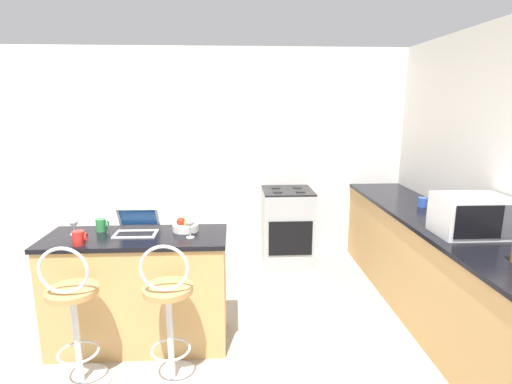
{
  "coord_description": "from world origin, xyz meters",
  "views": [
    {
      "loc": [
        0.22,
        -2.28,
        1.93
      ],
      "look_at": [
        0.44,
        1.81,
        1.02
      ],
      "focal_mm": 28.0,
      "sensor_mm": 36.0,
      "label": 1
    }
  ],
  "objects_px": {
    "stove_range": "(287,227)",
    "wine_glass_tall": "(190,222)",
    "laptop": "(137,227)",
    "mug_blue": "(423,202)",
    "bar_stool_near": "(74,320)",
    "wine_glass_short": "(74,222)",
    "microwave": "(470,215)",
    "mug_red": "(79,238)",
    "fruit_bowl": "(185,226)",
    "bar_stool_far": "(169,317)",
    "mug_green": "(101,225)"
  },
  "relations": [
    {
      "from": "bar_stool_near",
      "to": "stove_range",
      "type": "xyz_separation_m",
      "value": [
        1.73,
        2.14,
        -0.04
      ]
    },
    {
      "from": "bar_stool_near",
      "to": "fruit_bowl",
      "type": "height_order",
      "value": "bar_stool_near"
    },
    {
      "from": "wine_glass_short",
      "to": "fruit_bowl",
      "type": "height_order",
      "value": "wine_glass_short"
    },
    {
      "from": "bar_stool_far",
      "to": "bar_stool_near",
      "type": "bearing_deg",
      "value": 180.0
    },
    {
      "from": "bar_stool_near",
      "to": "mug_green",
      "type": "xyz_separation_m",
      "value": [
        0.02,
        0.64,
        0.47
      ]
    },
    {
      "from": "laptop",
      "to": "wine_glass_tall",
      "type": "relative_size",
      "value": 1.96
    },
    {
      "from": "bar_stool_near",
      "to": "wine_glass_short",
      "type": "height_order",
      "value": "wine_glass_short"
    },
    {
      "from": "wine_glass_tall",
      "to": "mug_green",
      "type": "relative_size",
      "value": 1.63
    },
    {
      "from": "microwave",
      "to": "wine_glass_short",
      "type": "bearing_deg",
      "value": 176.76
    },
    {
      "from": "fruit_bowl",
      "to": "mug_blue",
      "type": "bearing_deg",
      "value": 15.93
    },
    {
      "from": "wine_glass_short",
      "to": "fruit_bowl",
      "type": "distance_m",
      "value": 0.86
    },
    {
      "from": "mug_blue",
      "to": "mug_red",
      "type": "xyz_separation_m",
      "value": [
        -3.01,
        -0.95,
        0.01
      ]
    },
    {
      "from": "bar_stool_near",
      "to": "stove_range",
      "type": "height_order",
      "value": "bar_stool_near"
    },
    {
      "from": "microwave",
      "to": "mug_red",
      "type": "xyz_separation_m",
      "value": [
        -2.97,
        -0.07,
        -0.11
      ]
    },
    {
      "from": "microwave",
      "to": "fruit_bowl",
      "type": "relative_size",
      "value": 2.46
    },
    {
      "from": "microwave",
      "to": "mug_green",
      "type": "relative_size",
      "value": 5.03
    },
    {
      "from": "laptop",
      "to": "wine_glass_tall",
      "type": "bearing_deg",
      "value": -18.54
    },
    {
      "from": "stove_range",
      "to": "mug_blue",
      "type": "height_order",
      "value": "mug_blue"
    },
    {
      "from": "bar_stool_near",
      "to": "mug_blue",
      "type": "relative_size",
      "value": 10.17
    },
    {
      "from": "laptop",
      "to": "wine_glass_short",
      "type": "relative_size",
      "value": 2.33
    },
    {
      "from": "stove_range",
      "to": "wine_glass_short",
      "type": "distance_m",
      "value": 2.53
    },
    {
      "from": "microwave",
      "to": "bar_stool_far",
      "type": "bearing_deg",
      "value": -170.34
    },
    {
      "from": "bar_stool_near",
      "to": "mug_red",
      "type": "xyz_separation_m",
      "value": [
        -0.04,
        0.32,
        0.47
      ]
    },
    {
      "from": "laptop",
      "to": "stove_range",
      "type": "relative_size",
      "value": 0.35
    },
    {
      "from": "bar_stool_far",
      "to": "fruit_bowl",
      "type": "relative_size",
      "value": 5.03
    },
    {
      "from": "mug_blue",
      "to": "wine_glass_short",
      "type": "height_order",
      "value": "wine_glass_short"
    },
    {
      "from": "laptop",
      "to": "microwave",
      "type": "xyz_separation_m",
      "value": [
        2.62,
        -0.2,
        0.11
      ]
    },
    {
      "from": "bar_stool_near",
      "to": "laptop",
      "type": "height_order",
      "value": "laptop"
    },
    {
      "from": "stove_range",
      "to": "wine_glass_tall",
      "type": "distance_m",
      "value": 2.05
    },
    {
      "from": "bar_stool_far",
      "to": "mug_red",
      "type": "height_order",
      "value": "bar_stool_far"
    },
    {
      "from": "laptop",
      "to": "mug_red",
      "type": "xyz_separation_m",
      "value": [
        -0.35,
        -0.27,
        0.0
      ]
    },
    {
      "from": "mug_red",
      "to": "bar_stool_far",
      "type": "bearing_deg",
      "value": -25.33
    },
    {
      "from": "microwave",
      "to": "stove_range",
      "type": "xyz_separation_m",
      "value": [
        -1.2,
        1.75,
        -0.62
      ]
    },
    {
      "from": "wine_glass_tall",
      "to": "microwave",
      "type": "bearing_deg",
      "value": -1.3
    },
    {
      "from": "stove_range",
      "to": "mug_blue",
      "type": "relative_size",
      "value": 8.99
    },
    {
      "from": "wine_glass_tall",
      "to": "mug_blue",
      "type": "height_order",
      "value": "wine_glass_tall"
    },
    {
      "from": "wine_glass_short",
      "to": "bar_stool_far",
      "type": "bearing_deg",
      "value": -35.1
    },
    {
      "from": "bar_stool_near",
      "to": "wine_glass_short",
      "type": "xyz_separation_m",
      "value": [
        -0.17,
        0.57,
        0.52
      ]
    },
    {
      "from": "wine_glass_short",
      "to": "stove_range",
      "type": "bearing_deg",
      "value": 39.6
    },
    {
      "from": "stove_range",
      "to": "mug_red",
      "type": "relative_size",
      "value": 8.98
    },
    {
      "from": "bar_stool_far",
      "to": "wine_glass_short",
      "type": "distance_m",
      "value": 1.11
    },
    {
      "from": "bar_stool_far",
      "to": "wine_glass_tall",
      "type": "distance_m",
      "value": 0.71
    },
    {
      "from": "stove_range",
      "to": "wine_glass_short",
      "type": "height_order",
      "value": "wine_glass_short"
    },
    {
      "from": "microwave",
      "to": "fruit_bowl",
      "type": "distance_m",
      "value": 2.25
    },
    {
      "from": "bar_stool_far",
      "to": "mug_blue",
      "type": "distance_m",
      "value": 2.7
    },
    {
      "from": "wine_glass_short",
      "to": "wine_glass_tall",
      "type": "bearing_deg",
      "value": -7.79
    },
    {
      "from": "wine_glass_short",
      "to": "laptop",
      "type": "bearing_deg",
      "value": 2.51
    },
    {
      "from": "laptop",
      "to": "mug_blue",
      "type": "xyz_separation_m",
      "value": [
        2.66,
        0.68,
        -0.0
      ]
    },
    {
      "from": "mug_red",
      "to": "fruit_bowl",
      "type": "relative_size",
      "value": 0.5
    },
    {
      "from": "bar_stool_near",
      "to": "wine_glass_tall",
      "type": "relative_size",
      "value": 6.33
    }
  ]
}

